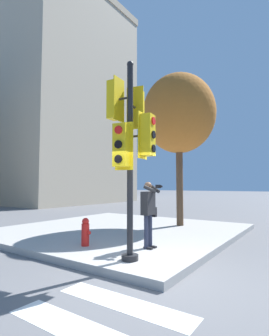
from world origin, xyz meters
The scene contains 7 objects.
ground_plane centered at (0.00, 0.00, 0.00)m, with size 160.00×160.00×0.00m, color #5B5B5E.
sidewalk_corner centered at (3.50, 3.50, 0.09)m, with size 8.00×8.00×0.18m.
traffic_signal_pole centered at (0.23, 0.72, 2.97)m, with size 1.18×1.18×4.46m.
person_photographer centered at (1.41, 0.96, 1.20)m, with size 0.58×0.54×1.71m.
street_tree centered at (5.42, 1.92, 4.78)m, with size 3.02×3.02×6.29m.
fire_hydrant centered at (0.64, 2.49, 0.54)m, with size 0.21×0.27×0.75m.
building_right centered at (14.39, 21.05, 11.05)m, with size 13.53×13.20×22.08m.
Camera 1 is at (-4.51, -2.65, 1.80)m, focal length 28.00 mm.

